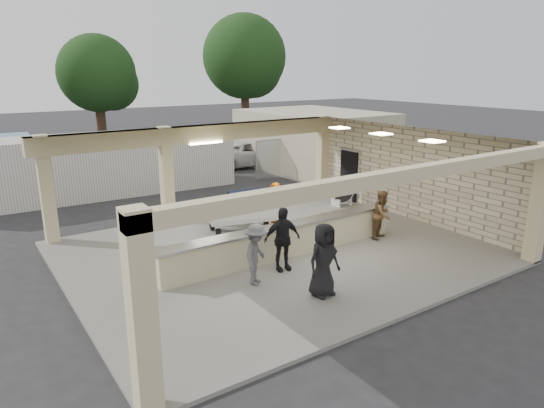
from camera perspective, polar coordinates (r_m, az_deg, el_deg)
ground at (r=15.00m, az=0.40°, el=-5.86°), size 120.00×120.00×0.00m
pavilion at (r=15.21m, az=-0.35°, el=-0.20°), size 12.01×10.00×3.55m
baggage_counter at (r=14.42m, az=1.53°, el=-4.29°), size 8.20×0.58×0.98m
luggage_cart at (r=16.43m, az=-3.65°, el=-0.76°), size 2.77×2.12×1.43m
drum_fan at (r=19.98m, az=8.21°, el=1.42°), size 0.98×0.60×1.04m
baggage_handler at (r=16.27m, az=0.31°, el=-0.49°), size 0.35×0.64×1.76m
passenger_a at (r=16.21m, az=12.85°, el=-1.24°), size 0.85×0.60×1.60m
passenger_b at (r=13.29m, az=1.21°, el=-4.13°), size 1.11×0.57×1.80m
passenger_c at (r=12.47m, az=-1.88°, el=-5.95°), size 1.03×0.96×1.62m
passenger_d at (r=11.90m, az=6.09°, el=-6.54°), size 0.92×0.42×1.85m
car_white_a at (r=28.58m, az=-2.63°, el=5.99°), size 5.33×2.88×1.47m
car_white_b at (r=31.08m, az=2.74°, el=6.81°), size 5.05×2.81×1.51m
car_dark at (r=30.30m, az=-8.70°, el=6.45°), size 4.87×2.66×1.54m
container_white at (r=22.95m, az=-20.06°, el=4.27°), size 12.61×3.02×2.71m
fence at (r=28.25m, az=8.54°, el=6.39°), size 12.06×0.06×2.03m
tree_mid at (r=39.03m, az=-19.49°, el=13.96°), size 6.00×5.60×8.00m
tree_right at (r=42.89m, az=-2.99°, el=16.54°), size 7.20×7.00×10.00m
adjacent_building at (r=27.95m, az=4.90°, el=7.53°), size 6.00×8.00×3.20m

